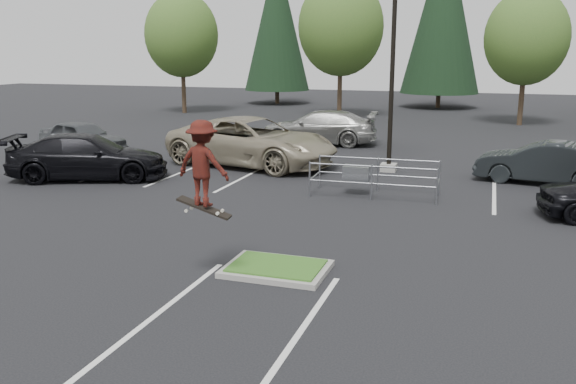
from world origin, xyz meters
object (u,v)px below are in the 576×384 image
(light_pole, at_px, (393,54))
(decid_a, at_px, (182,37))
(cart_corral, at_px, (361,173))
(car_l_grey, at_px, (82,138))
(conif_b, at_px, (443,9))
(car_r_charc, at_px, (543,163))
(car_far_silver, at_px, (319,127))
(decid_b, at_px, (341,30))
(conif_a, at_px, (277,21))
(car_l_black, at_px, (85,157))
(decid_c, at_px, (526,41))
(skateboarder, at_px, (203,164))
(car_l_tan, at_px, (252,141))

(light_pole, bearing_deg, decid_a, 135.75)
(cart_corral, height_order, car_l_grey, car_l_grey)
(conif_b, bearing_deg, car_l_grey, -114.96)
(car_l_grey, bearing_deg, car_r_charc, -75.16)
(conif_b, bearing_deg, light_pole, -88.99)
(car_far_silver, bearing_deg, decid_b, -176.30)
(conif_a, height_order, car_far_silver, conif_a)
(conif_a, height_order, car_r_charc, conif_a)
(decid_a, relative_size, cart_corral, 2.14)
(cart_corral, relative_size, car_l_grey, 0.91)
(decid_a, bearing_deg, light_pole, -44.25)
(conif_b, height_order, car_r_charc, conif_b)
(decid_a, xyz_separation_m, decid_b, (12.00, 0.50, 0.46))
(decid_a, relative_size, conif_a, 0.69)
(decid_a, height_order, car_far_silver, decid_a)
(car_r_charc, height_order, car_far_silver, car_far_silver)
(light_pole, xyz_separation_m, decid_a, (-18.51, 18.03, 1.02))
(car_l_black, bearing_deg, decid_c, -56.57)
(car_far_silver, bearing_deg, skateboarder, 3.22)
(skateboarder, bearing_deg, car_far_silver, -75.52)
(cart_corral, bearing_deg, decid_b, 103.28)
(conif_b, bearing_deg, conif_a, -177.95)
(decid_b, bearing_deg, decid_a, -177.61)
(conif_b, height_order, car_far_silver, conif_b)
(decid_c, bearing_deg, car_l_grey, -136.75)
(decid_b, relative_size, conif_b, 0.66)
(light_pole, distance_m, conif_b, 28.69)
(decid_a, xyz_separation_m, decid_c, (24.00, -0.20, -0.33))
(conif_a, xyz_separation_m, car_l_grey, (0.50, -28.50, -6.32))
(decid_a, distance_m, conif_a, 10.85)
(conif_b, relative_size, car_l_black, 2.52)
(conif_a, height_order, car_l_tan, conif_a)
(light_pole, xyz_separation_m, car_l_black, (-10.50, -5.00, -3.72))
(car_l_grey, bearing_deg, car_l_black, -127.28)
(car_l_tan, xyz_separation_m, car_far_silver, (1.10, 6.50, -0.14))
(car_l_tan, bearing_deg, car_far_silver, 2.16)
(decid_b, bearing_deg, conif_b, 58.91)
(decid_c, bearing_deg, car_l_black, -125.00)
(light_pole, distance_m, decid_c, 18.67)
(conif_a, bearing_deg, cart_corral, -66.20)
(decid_c, relative_size, car_far_silver, 1.42)
(car_l_black, relative_size, car_r_charc, 1.25)
(cart_corral, bearing_deg, decid_c, 73.46)
(light_pole, distance_m, skateboarder, 13.27)
(cart_corral, bearing_deg, car_l_black, -178.35)
(light_pole, relative_size, car_l_tan, 1.41)
(decid_a, distance_m, car_r_charc, 30.79)
(conif_b, height_order, skateboarder, conif_b)
(cart_corral, xyz_separation_m, car_l_tan, (-5.40, 3.84, 0.27))
(decid_b, xyz_separation_m, car_l_tan, (0.87, -19.03, -5.04))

